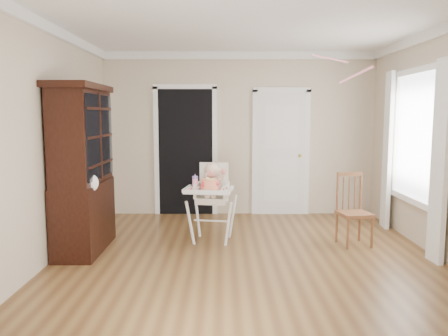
{
  "coord_description": "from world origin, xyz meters",
  "views": [
    {
      "loc": [
        -0.28,
        -4.81,
        1.67
      ],
      "look_at": [
        -0.26,
        0.77,
        0.99
      ],
      "focal_mm": 35.0,
      "sensor_mm": 36.0,
      "label": 1
    }
  ],
  "objects_px": {
    "sippy_cup": "(195,181)",
    "dining_chair": "(353,211)",
    "china_cabinet": "(83,169)",
    "high_chair": "(212,193)",
    "cake": "(210,184)"
  },
  "relations": [
    {
      "from": "high_chair",
      "to": "china_cabinet",
      "type": "relative_size",
      "value": 0.52
    },
    {
      "from": "sippy_cup",
      "to": "china_cabinet",
      "type": "height_order",
      "value": "china_cabinet"
    },
    {
      "from": "sippy_cup",
      "to": "china_cabinet",
      "type": "relative_size",
      "value": 0.09
    },
    {
      "from": "china_cabinet",
      "to": "dining_chair",
      "type": "bearing_deg",
      "value": 3.9
    },
    {
      "from": "cake",
      "to": "dining_chair",
      "type": "bearing_deg",
      "value": 2.41
    },
    {
      "from": "sippy_cup",
      "to": "china_cabinet",
      "type": "distance_m",
      "value": 1.4
    },
    {
      "from": "china_cabinet",
      "to": "high_chair",
      "type": "bearing_deg",
      "value": 13.93
    },
    {
      "from": "high_chair",
      "to": "sippy_cup",
      "type": "distance_m",
      "value": 0.28
    },
    {
      "from": "sippy_cup",
      "to": "dining_chair",
      "type": "relative_size",
      "value": 0.2
    },
    {
      "from": "high_chair",
      "to": "dining_chair",
      "type": "xyz_separation_m",
      "value": [
        1.83,
        -0.16,
        -0.22
      ]
    },
    {
      "from": "cake",
      "to": "sippy_cup",
      "type": "xyz_separation_m",
      "value": [
        -0.19,
        0.18,
        0.01
      ]
    },
    {
      "from": "high_chair",
      "to": "china_cabinet",
      "type": "height_order",
      "value": "china_cabinet"
    },
    {
      "from": "dining_chair",
      "to": "high_chair",
      "type": "bearing_deg",
      "value": 165.11
    },
    {
      "from": "sippy_cup",
      "to": "dining_chair",
      "type": "xyz_separation_m",
      "value": [
        2.05,
        -0.1,
        -0.38
      ]
    },
    {
      "from": "dining_chair",
      "to": "cake",
      "type": "bearing_deg",
      "value": 172.4
    }
  ]
}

